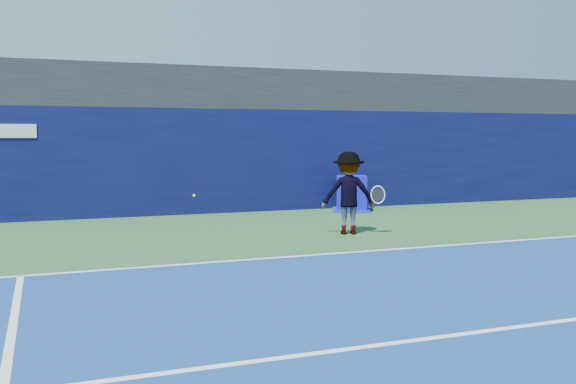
# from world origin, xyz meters

# --- Properties ---
(ground) EXTENTS (80.00, 80.00, 0.00)m
(ground) POSITION_xyz_m (0.00, 0.00, 0.00)
(ground) COLOR #295C2C
(ground) RESTS_ON ground
(baseline) EXTENTS (24.00, 0.10, 0.01)m
(baseline) POSITION_xyz_m (0.00, 3.00, 0.01)
(baseline) COLOR white
(baseline) RESTS_ON ground
(service_line) EXTENTS (24.00, 0.10, 0.01)m
(service_line) POSITION_xyz_m (0.00, -2.00, 0.01)
(service_line) COLOR white
(service_line) RESTS_ON ground
(stadium_band) EXTENTS (36.00, 3.00, 1.20)m
(stadium_band) POSITION_xyz_m (0.00, 11.50, 3.60)
(stadium_band) COLOR #222127
(stadium_band) RESTS_ON back_wall_assembly
(back_wall_assembly) EXTENTS (36.00, 1.03, 3.00)m
(back_wall_assembly) POSITION_xyz_m (-0.00, 10.50, 1.50)
(back_wall_assembly) COLOR #0A0D3B
(back_wall_assembly) RESTS_ON ground
(equipment_cart) EXTENTS (1.45, 1.45, 1.05)m
(equipment_cart) POSITION_xyz_m (3.89, 9.13, 0.48)
(equipment_cart) COLOR #0E0CAF
(equipment_cart) RESTS_ON ground
(tennis_player) EXTENTS (1.45, 1.08, 1.87)m
(tennis_player) POSITION_xyz_m (1.84, 5.18, 0.93)
(tennis_player) COLOR white
(tennis_player) RESTS_ON ground
(tennis_ball) EXTENTS (0.06, 0.06, 0.06)m
(tennis_ball) POSITION_xyz_m (-1.54, 5.95, 0.92)
(tennis_ball) COLOR #D5F01A
(tennis_ball) RESTS_ON ground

